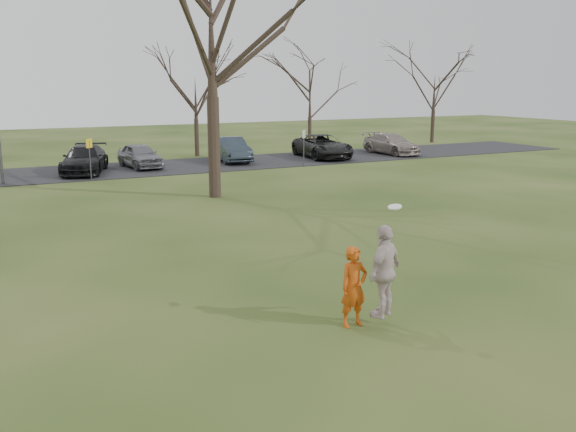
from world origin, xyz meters
The scene contains 13 objects.
ground centered at (0.00, 0.00, 0.00)m, with size 120.00×120.00×0.00m, color #1E380F.
parking_strip centered at (0.00, 25.00, 0.02)m, with size 62.00×6.50×0.04m, color black.
player_defender centered at (-0.40, 0.25, 0.82)m, with size 0.60×0.39×1.65m, color #C14B0F.
car_3 centered at (-1.89, 24.60, 0.76)m, with size 2.01×4.94×1.43m, color black.
car_4 centered at (1.24, 25.31, 0.72)m, with size 1.61×4.01×1.37m, color slate.
car_5 centered at (6.84, 25.56, 0.78)m, with size 1.56×4.47×1.47m, color #27313A.
car_6 centered at (12.81, 24.74, 0.77)m, with size 2.44×5.29×1.47m, color black.
car_7 centered at (18.02, 24.49, 0.71)m, with size 1.88×4.62×1.34m, color gray.
catching_play centered at (0.15, 0.00, 1.15)m, with size 1.19×0.93×2.30m.
sign_yellow centered at (-2.00, 22.00, 1.45)m, with size 0.35×0.35×2.08m.
sign_white centered at (10.00, 22.00, 1.45)m, with size 0.35×0.35×2.08m.
big_tree centered at (2.00, 15.00, 7.00)m, with size 9.00×9.00×14.00m, color #352821, non-canonical shape.
small_tree_row centered at (4.38, 30.06, 3.89)m, with size 55.00×5.90×8.50m.
Camera 1 is at (-6.81, -9.66, 4.84)m, focal length 38.51 mm.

